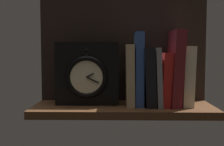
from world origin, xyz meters
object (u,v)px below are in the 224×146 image
book_maroon_dawkins (175,68)px  book_tan_shortstories (130,75)px  framed_clock (87,74)px  book_blue_modern (139,69)px  book_gray_chess (157,76)px  book_red_requiem (164,79)px  book_black_skeptic (148,76)px  book_cream_twain (186,76)px

book_maroon_dawkins → book_tan_shortstories: bearing=180.0°
book_maroon_dawkins → framed_clock: size_ratio=1.18×
book_blue_modern → book_gray_chess: book_blue_modern is taller
book_gray_chess → book_maroon_dawkins: (6.12, 0.00, 2.92)cm
book_tan_shortstories → book_red_requiem: size_ratio=1.16×
framed_clock → book_maroon_dawkins: bearing=0.8°
book_tan_shortstories → framed_clock: size_ratio=0.96×
book_black_skeptic → framed_clock: framed_clock is taller
book_tan_shortstories → book_maroon_dawkins: size_ratio=0.81×
book_cream_twain → book_gray_chess: bearing=180.0°
book_blue_modern → book_black_skeptic: book_blue_modern is taller
book_black_skeptic → book_cream_twain: 12.62cm
book_gray_chess → book_cream_twain: book_cream_twain is taller
book_black_skeptic → book_gray_chess: bearing=0.0°
book_blue_modern → book_red_requiem: book_blue_modern is taller
book_red_requiem → framed_clock: bearing=-179.1°
book_tan_shortstories → book_black_skeptic: book_tan_shortstories is taller
framed_clock → book_tan_shortstories: bearing=1.7°
book_black_skeptic → book_gray_chess: 2.81cm
book_tan_shortstories → book_maroon_dawkins: 15.50cm
book_tan_shortstories → framed_clock: bearing=-178.3°
book_tan_shortstories → book_cream_twain: 19.01cm
book_maroon_dawkins → book_black_skeptic: bearing=180.0°
book_tan_shortstories → book_gray_chess: size_ratio=1.05×
book_red_requiem → book_black_skeptic: bearing=180.0°
book_tan_shortstories → book_cream_twain: (19.00, 0.00, -0.28)cm
book_black_skeptic → book_cream_twain: (12.62, 0.00, 0.29)cm
book_blue_modern → book_gray_chess: bearing=0.0°
book_gray_chess → book_cream_twain: 9.81cm
framed_clock → book_black_skeptic: bearing=1.2°
book_tan_shortstories → book_black_skeptic: 6.41cm
book_maroon_dawkins → book_cream_twain: 4.55cm
book_black_skeptic → book_red_requiem: size_ratio=1.09×
book_red_requiem → book_cream_twain: bearing=0.0°
book_red_requiem → book_tan_shortstories: bearing=180.0°
book_red_requiem → framed_clock: 26.45cm
book_tan_shortstories → book_gray_chess: 9.21cm
book_tan_shortstories → book_cream_twain: size_ratio=1.03×
book_gray_chess → framed_clock: framed_clock is taller
book_tan_shortstories → book_maroon_dawkins: bearing=0.0°
book_black_skeptic → book_maroon_dawkins: 9.41cm
book_blue_modern → book_red_requiem: 9.48cm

